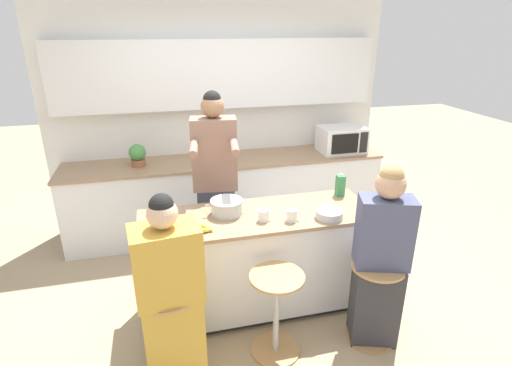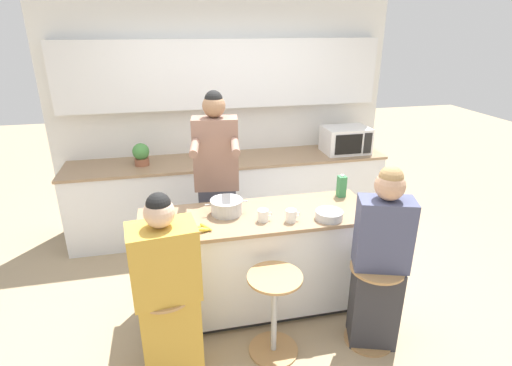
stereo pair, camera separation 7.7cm
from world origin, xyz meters
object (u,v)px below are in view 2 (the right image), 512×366
at_px(kitchen_island, 258,261).
at_px(fruit_bowl, 170,231).
at_px(coffee_cup_far, 263,215).
at_px(person_seated_near, 379,266).
at_px(banana_bunch, 202,228).
at_px(microwave, 346,140).
at_px(bar_stool_rightmost, 373,299).
at_px(cooking_pot, 227,207).
at_px(juice_carton, 342,186).
at_px(bar_stool_center, 274,309).
at_px(potted_plant, 141,154).
at_px(bar_stool_leftmost, 168,326).
at_px(person_wrapped_blanket, 168,296).
at_px(coffee_cup_near, 291,216).
at_px(person_cooking, 217,187).

bearing_deg(kitchen_island, fruit_bowl, -165.57).
bearing_deg(coffee_cup_far, person_seated_near, -31.83).
distance_m(banana_bunch, microwave, 2.49).
bearing_deg(bar_stool_rightmost, cooking_pot, 146.12).
bearing_deg(kitchen_island, banana_bunch, -158.56).
bearing_deg(juice_carton, bar_stool_center, -137.26).
height_order(fruit_bowl, microwave, microwave).
height_order(banana_bunch, potted_plant, potted_plant).
bearing_deg(bar_stool_leftmost, person_wrapped_blanket, -59.82).
xyz_separation_m(bar_stool_leftmost, juice_carton, (1.58, 0.76, 0.61)).
relative_size(person_seated_near, coffee_cup_near, 12.48).
xyz_separation_m(fruit_bowl, microwave, (2.12, 1.63, 0.12)).
bearing_deg(coffee_cup_far, coffee_cup_near, -14.51).
xyz_separation_m(person_cooking, coffee_cup_near, (0.48, -0.80, 0.04)).
bearing_deg(coffee_cup_far, cooking_pot, 143.61).
bearing_deg(bar_stool_rightmost, person_seated_near, 31.01).
distance_m(coffee_cup_far, potted_plant, 1.89).
distance_m(kitchen_island, potted_plant, 1.86).
distance_m(juice_carton, microwave, 1.39).
bearing_deg(kitchen_island, bar_stool_leftmost, -143.55).
bearing_deg(person_wrapped_blanket, bar_stool_rightmost, -7.01).
xyz_separation_m(bar_stool_leftmost, person_wrapped_blanket, (0.02, -0.03, 0.28)).
height_order(bar_stool_leftmost, fruit_bowl, fruit_bowl).
relative_size(person_cooking, juice_carton, 8.72).
xyz_separation_m(person_wrapped_blanket, cooking_pot, (0.51, 0.67, 0.30)).
bearing_deg(banana_bunch, person_seated_near, -18.31).
distance_m(bar_stool_center, potted_plant, 2.35).
distance_m(bar_stool_rightmost, coffee_cup_far, 1.06).
bearing_deg(fruit_bowl, kitchen_island, 14.43).
distance_m(person_wrapped_blanket, potted_plant, 2.13).
bearing_deg(kitchen_island, bar_stool_rightmost, -38.46).
distance_m(person_seated_near, banana_bunch, 1.35).
bearing_deg(potted_plant, bar_stool_center, -64.50).
bearing_deg(fruit_bowl, bar_stool_rightmost, -16.26).
height_order(person_cooking, coffee_cup_far, person_cooking).
xyz_separation_m(person_wrapped_blanket, juice_carton, (1.56, 0.80, 0.33)).
bearing_deg(person_seated_near, bar_stool_leftmost, -163.20).
relative_size(bar_stool_center, potted_plant, 2.78).
distance_m(bar_stool_leftmost, cooking_pot, 1.00).
distance_m(coffee_cup_near, banana_bunch, 0.70).
xyz_separation_m(person_seated_near, juice_carton, (0.03, 0.80, 0.32)).
relative_size(bar_stool_center, person_seated_near, 0.46).
distance_m(person_wrapped_blanket, fruit_bowl, 0.50).
relative_size(kitchen_island, person_wrapped_blanket, 1.36).
height_order(microwave, potted_plant, microwave).
height_order(bar_stool_leftmost, juice_carton, juice_carton).
height_order(bar_stool_center, coffee_cup_far, coffee_cup_far).
xyz_separation_m(bar_stool_center, coffee_cup_near, (0.23, 0.38, 0.56)).
distance_m(cooking_pot, coffee_cup_far, 0.32).
bearing_deg(fruit_bowl, cooking_pot, 28.66).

